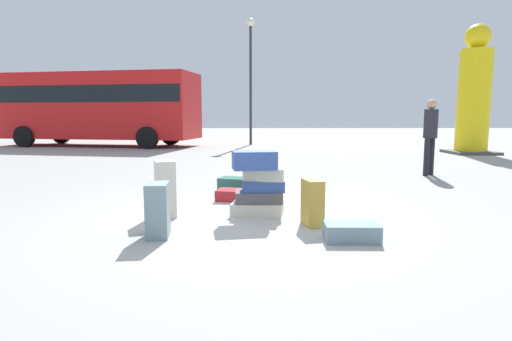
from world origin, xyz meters
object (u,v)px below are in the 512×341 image
at_px(suitcase_teal_right_side, 241,185).
at_px(suitcase_slate_upright_blue, 158,210).
at_px(suitcase_maroon_white_trunk, 241,195).
at_px(suitcase_tower, 259,185).
at_px(person_bearded_onlooker, 430,130).
at_px(suitcase_slate_foreground_far, 351,232).
at_px(lamp_post, 251,62).
at_px(suitcase_tan_behind_tower, 312,203).
at_px(yellow_dummy_statue, 474,97).
at_px(parked_bus, 99,104).
at_px(suitcase_cream_foreground_near, 165,189).

xyz_separation_m(suitcase_teal_right_side, suitcase_slate_upright_blue, (-0.87, -2.65, 0.17)).
height_order(suitcase_teal_right_side, suitcase_maroon_white_trunk, suitcase_teal_right_side).
xyz_separation_m(suitcase_tower, person_bearded_onlooker, (3.91, 3.74, 0.61)).
bearing_deg(suitcase_slate_foreground_far, lamp_post, 96.10).
xyz_separation_m(suitcase_tan_behind_tower, person_bearded_onlooker, (3.27, 4.32, 0.73)).
distance_m(yellow_dummy_statue, lamp_post, 9.28).
bearing_deg(person_bearded_onlooker, yellow_dummy_statue, -164.05).
relative_size(suitcase_tower, suitcase_maroon_white_trunk, 1.18).
bearing_deg(yellow_dummy_statue, parked_bus, 164.68).
height_order(suitcase_teal_right_side, suitcase_cream_foreground_near, suitcase_cream_foreground_near).
bearing_deg(suitcase_tan_behind_tower, suitcase_maroon_white_trunk, 110.38).
bearing_deg(suitcase_maroon_white_trunk, suitcase_cream_foreground_near, -121.88).
xyz_separation_m(suitcase_slate_upright_blue, parked_bus, (-5.67, 14.15, 1.53)).
height_order(suitcase_cream_foreground_near, lamp_post, lamp_post).
relative_size(suitcase_tan_behind_tower, person_bearded_onlooker, 0.34).
distance_m(person_bearded_onlooker, lamp_post, 11.18).
xyz_separation_m(suitcase_maroon_white_trunk, person_bearded_onlooker, (4.19, 2.80, 0.93)).
height_order(suitcase_tower, lamp_post, lamp_post).
height_order(suitcase_cream_foreground_near, parked_bus, parked_bus).
relative_size(suitcase_tan_behind_tower, yellow_dummy_statue, 0.13).
xyz_separation_m(suitcase_tan_behind_tower, suitcase_slate_upright_blue, (-1.79, -0.45, 0.02)).
bearing_deg(suitcase_tan_behind_tower, parked_bus, 107.80).
bearing_deg(lamp_post, suitcase_cream_foreground_near, -94.67).
relative_size(suitcase_maroon_white_trunk, suitcase_tan_behind_tower, 1.31).
bearing_deg(suitcase_tower, suitcase_maroon_white_trunk, 106.14).
height_order(suitcase_tan_behind_tower, suitcase_slate_upright_blue, suitcase_slate_upright_blue).
bearing_deg(suitcase_tan_behind_tower, person_bearded_onlooker, 42.09).
relative_size(suitcase_teal_right_side, person_bearded_onlooker, 0.45).
bearing_deg(parked_bus, suitcase_teal_right_side, -49.28).
xyz_separation_m(suitcase_teal_right_side, yellow_dummy_statue, (7.99, 7.52, 1.86)).
height_order(suitcase_cream_foreground_near, person_bearded_onlooker, person_bearded_onlooker).
height_order(yellow_dummy_statue, parked_bus, yellow_dummy_statue).
bearing_deg(yellow_dummy_statue, suitcase_cream_foreground_near, -134.10).
distance_m(suitcase_tower, suitcase_teal_right_side, 1.67).
distance_m(suitcase_tower, suitcase_slate_foreground_far, 1.58).
xyz_separation_m(yellow_dummy_statue, lamp_post, (-7.82, 4.67, 1.75)).
bearing_deg(person_bearded_onlooker, suitcase_teal_right_side, -12.18).
xyz_separation_m(suitcase_tower, lamp_post, (-0.11, 13.81, 3.34)).
relative_size(suitcase_cream_foreground_near, suitcase_maroon_white_trunk, 1.01).
height_order(suitcase_maroon_white_trunk, yellow_dummy_statue, yellow_dummy_statue).
distance_m(suitcase_slate_upright_blue, yellow_dummy_statue, 13.59).
distance_m(suitcase_teal_right_side, lamp_post, 12.71).
xyz_separation_m(suitcase_maroon_white_trunk, lamp_post, (0.17, 12.87, 3.66)).
height_order(suitcase_teal_right_side, yellow_dummy_statue, yellow_dummy_statue).
bearing_deg(person_bearded_onlooker, suitcase_tan_behind_tower, 13.94).
distance_m(suitcase_slate_upright_blue, lamp_post, 15.27).
bearing_deg(yellow_dummy_statue, suitcase_tan_behind_tower, -126.03).
bearing_deg(yellow_dummy_statue, suitcase_slate_foreground_far, -123.08).
xyz_separation_m(suitcase_cream_foreground_near, person_bearded_onlooker, (5.16, 3.84, 0.64)).
xyz_separation_m(suitcase_slate_upright_blue, person_bearded_onlooker, (5.06, 4.76, 0.71)).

